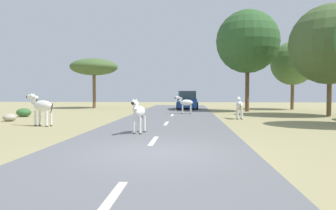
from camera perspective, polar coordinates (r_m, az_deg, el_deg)
The scene contains 14 objects.
ground_plane at distance 8.93m, azimuth -2.03°, elevation -8.56°, with size 90.00×90.00×0.00m, color #998E60.
road at distance 8.96m, azimuth -3.95°, elevation -8.36°, with size 6.00×64.00×0.05m, color slate.
lane_markings at distance 7.99m, azimuth -4.93°, elevation -9.48°, with size 0.16×56.00×0.01m.
zebra_0 at distance 12.82m, azimuth -5.17°, elevation -1.27°, with size 0.51×1.49×1.40m.
zebra_2 at distance 17.12m, azimuth -21.37°, elevation -0.20°, with size 1.67×0.89×1.65m.
zebra_3 at distance 24.45m, azimuth 3.10°, elevation 0.39°, with size 1.46×0.44×1.37m.
zebra_4 at distance 20.66m, azimuth 12.45°, elevation -0.03°, with size 0.47×1.54×1.45m.
car_0 at distance 31.45m, azimuth 3.42°, elevation 0.77°, with size 2.03×4.35×1.74m.
tree_0 at distance 25.61m, azimuth 26.62°, elevation 9.49°, with size 5.58×5.58×7.79m.
tree_1 at distance 33.35m, azimuth 21.10°, elevation 6.84°, with size 4.15×4.15×6.50m.
tree_3 at distance 34.68m, azimuth -12.89°, elevation 6.50°, with size 4.90×4.90×5.14m.
tree_6 at distance 29.18m, azimuth 13.83°, elevation 10.75°, with size 5.41×5.41×8.72m.
bush_1 at distance 24.17m, azimuth -24.03°, elevation -1.20°, with size 0.98×0.88×0.59m, color #386633.
rock_0 at distance 20.82m, azimuth -26.10°, elevation -1.98°, with size 0.74×0.77×0.43m, color #A89E8C.
Camera 1 is at (0.88, -8.73, 1.68)m, focal length 34.65 mm.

